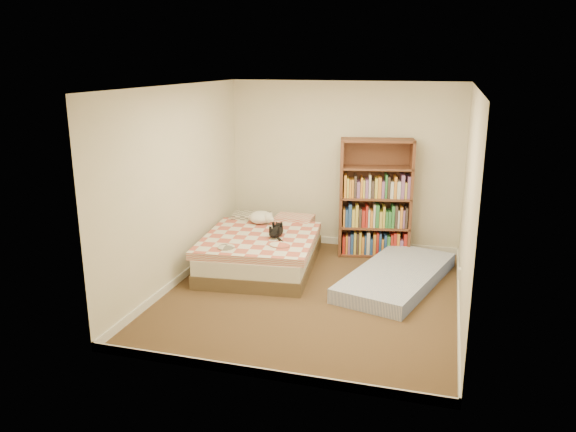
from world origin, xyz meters
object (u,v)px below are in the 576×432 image
(floor_mattress, at_px, (396,277))
(black_cat, at_px, (277,231))
(bed, at_px, (263,249))
(white_dog, at_px, (261,217))
(bookshelf, at_px, (375,214))

(floor_mattress, xyz_separation_m, black_cat, (-1.63, 0.06, 0.46))
(bed, height_order, black_cat, black_cat)
(black_cat, bearing_deg, white_dog, 120.48)
(bed, bearing_deg, floor_mattress, -10.60)
(floor_mattress, xyz_separation_m, white_dog, (-2.03, 0.57, 0.48))
(bookshelf, relative_size, black_cat, 2.69)
(bookshelf, xyz_separation_m, white_dog, (-1.59, -0.50, -0.04))
(floor_mattress, distance_m, black_cat, 1.69)
(bed, height_order, white_dog, white_dog)
(bookshelf, bearing_deg, white_dog, -173.72)
(white_dog, bearing_deg, black_cat, -74.59)
(bed, distance_m, floor_mattress, 1.88)
(bed, relative_size, floor_mattress, 1.05)
(white_dog, bearing_deg, bed, -91.44)
(bed, distance_m, black_cat, 0.40)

